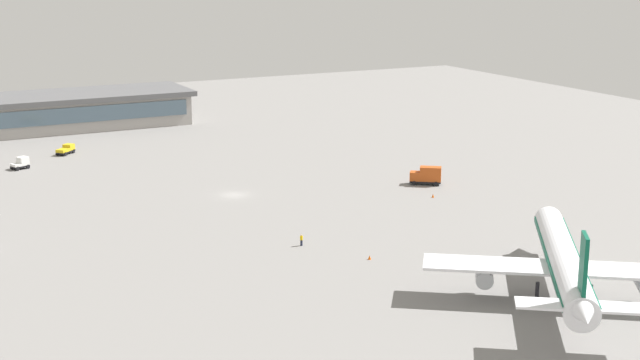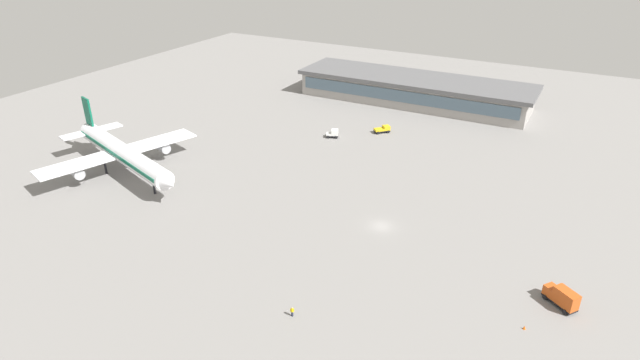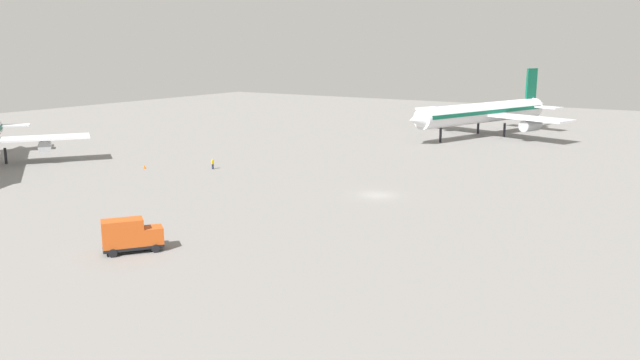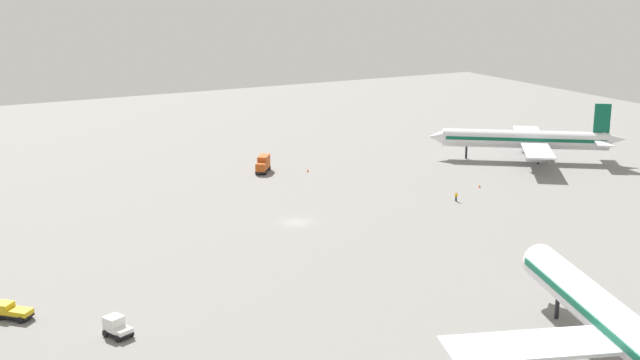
{
  "view_description": "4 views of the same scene",
  "coord_description": "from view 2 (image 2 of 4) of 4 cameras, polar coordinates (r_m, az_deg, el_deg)",
  "views": [
    {
      "loc": [
        55.31,
        141.3,
        39.93
      ],
      "look_at": [
        -8.04,
        16.95,
        5.48
      ],
      "focal_mm": 50.66,
      "sensor_mm": 36.0,
      "label": 1
    },
    {
      "loc": [
        -31.42,
        84.26,
        54.56
      ],
      "look_at": [
        14.27,
        -1.06,
        6.33
      ],
      "focal_mm": 29.65,
      "sensor_mm": 36.0,
      "label": 2
    },
    {
      "loc": [
        -72.36,
        -37.13,
        19.24
      ],
      "look_at": [
        -6.93,
        4.58,
        2.78
      ],
      "focal_mm": 35.15,
      "sensor_mm": 36.0,
      "label": 3
    },
    {
      "loc": [
        119.34,
        -57.89,
        41.71
      ],
      "look_at": [
        -2.78,
        5.84,
        5.84
      ],
      "focal_mm": 47.35,
      "sensor_mm": 36.0,
      "label": 4
    }
  ],
  "objects": [
    {
      "name": "terminal_building",
      "position": [
        177.59,
        10.13,
        9.61
      ],
      "size": [
        75.77,
        21.02,
        8.23
      ],
      "color": "#9E9993",
      "rests_on": "ground"
    },
    {
      "name": "catering_truck",
      "position": [
        92.04,
        24.65,
        -11.41
      ],
      "size": [
        5.64,
        4.85,
        3.3
      ],
      "rotation": [
        0.0,
        0.0,
        5.65
      ],
      "color": "black",
      "rests_on": "ground"
    },
    {
      "name": "safety_cone_mid_apron",
      "position": [
        86.37,
        21.19,
        -14.62
      ],
      "size": [
        0.44,
        0.44,
        0.6
      ],
      "primitive_type": "cone",
      "color": "#EA590C",
      "rests_on": "ground"
    },
    {
      "name": "ground",
      "position": [
        105.18,
        6.62,
        -4.96
      ],
      "size": [
        288.0,
        288.0,
        0.0
      ],
      "primitive_type": "plane",
      "color": "gray"
    },
    {
      "name": "baggage_tug",
      "position": [
        146.16,
        1.45,
        5.05
      ],
      "size": [
        3.69,
        3.24,
        2.3
      ],
      "rotation": [
        0.0,
        0.0,
        3.56
      ],
      "color": "black",
      "rests_on": "ground"
    },
    {
      "name": "airplane_taxiing",
      "position": [
        132.0,
        -20.58,
        2.79
      ],
      "size": [
        46.22,
        37.95,
        14.48
      ],
      "rotation": [
        0.0,
        0.0,
        2.82
      ],
      "color": "white",
      "rests_on": "ground"
    },
    {
      "name": "ground_crew_worker",
      "position": [
        82.81,
        -3.02,
        -14.0
      ],
      "size": [
        0.53,
        0.51,
        1.67
      ],
      "rotation": [
        0.0,
        0.0,
        2.01
      ],
      "color": "#1E2338",
      "rests_on": "ground"
    },
    {
      "name": "pushback_tractor",
      "position": [
        150.67,
        6.8,
        5.46
      ],
      "size": [
        4.44,
        4.47,
        1.9
      ],
      "rotation": [
        0.0,
        0.0,
        3.94
      ],
      "color": "black",
      "rests_on": "ground"
    }
  ]
}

